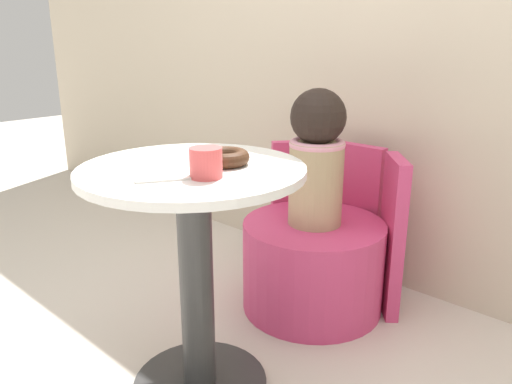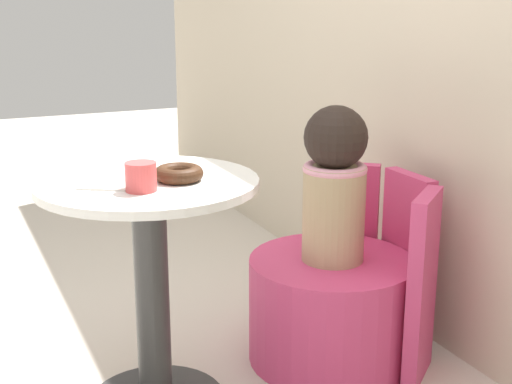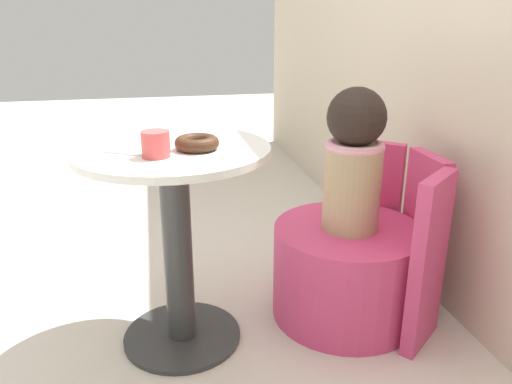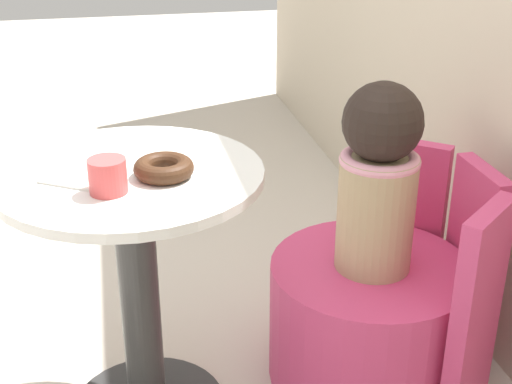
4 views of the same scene
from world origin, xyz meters
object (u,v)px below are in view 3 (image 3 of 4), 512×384
object	(u,v)px
child_figure	(354,159)
donut	(197,143)
round_table	(176,217)
tub_chair	(346,271)
cup	(156,144)

from	to	relation	value
child_figure	donut	world-z (taller)	child_figure
child_figure	donut	xyz separation A→B (m)	(0.09, -0.57, 0.11)
round_table	tub_chair	distance (m)	0.72
donut	round_table	bearing A→B (deg)	-124.49
tub_chair	cup	distance (m)	0.93
tub_chair	child_figure	xyz separation A→B (m)	(0.00, -0.00, 0.46)
child_figure	cup	xyz separation A→B (m)	(0.15, -0.70, 0.13)
tub_chair	donut	size ratio (longest dim) A/B	4.03
donut	child_figure	bearing A→B (deg)	98.76
child_figure	cup	distance (m)	0.73
round_table	cup	xyz separation A→B (m)	(0.12, -0.05, 0.29)
round_table	donut	world-z (taller)	donut
round_table	child_figure	world-z (taller)	child_figure
tub_chair	cup	xyz separation A→B (m)	(0.15, -0.70, 0.59)
cup	donut	bearing A→B (deg)	116.21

